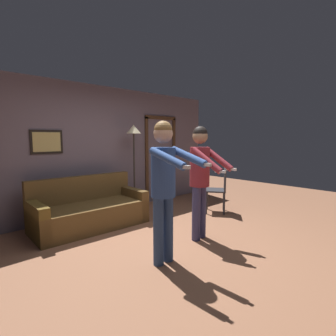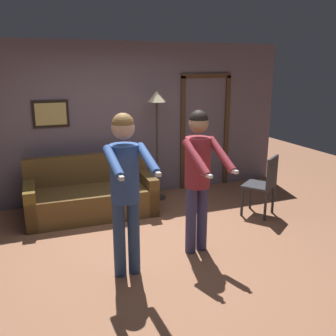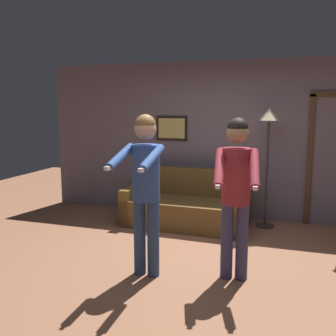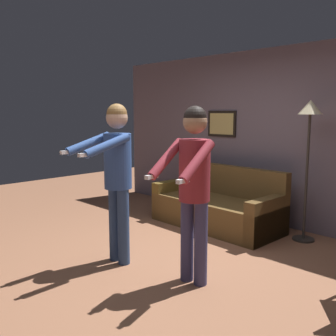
{
  "view_description": "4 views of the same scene",
  "coord_description": "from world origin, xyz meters",
  "px_view_note": "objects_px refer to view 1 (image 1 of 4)",
  "views": [
    {
      "loc": [
        -2.57,
        -2.6,
        1.57
      ],
      "look_at": [
        -0.16,
        -0.06,
        1.16
      ],
      "focal_mm": 28.0,
      "sensor_mm": 36.0,
      "label": 1
    },
    {
      "loc": [
        -1.4,
        -3.86,
        2.21
      ],
      "look_at": [
        0.08,
        -0.15,
        1.12
      ],
      "focal_mm": 40.0,
      "sensor_mm": 36.0,
      "label": 2
    },
    {
      "loc": [
        0.96,
        -3.95,
        1.82
      ],
      "look_at": [
        -0.2,
        -0.29,
        1.21
      ],
      "focal_mm": 40.0,
      "sensor_mm": 36.0,
      "label": 3
    },
    {
      "loc": [
        2.78,
        -2.75,
        1.67
      ],
      "look_at": [
        0.08,
        -0.05,
        1.1
      ],
      "focal_mm": 40.0,
      "sensor_mm": 36.0,
      "label": 4
    }
  ],
  "objects_px": {
    "torchiere_lamp": "(134,141)",
    "person_standing_left": "(164,178)",
    "couch": "(90,211)",
    "person_standing_right": "(201,172)",
    "dining_chair_distant": "(220,187)"
  },
  "relations": [
    {
      "from": "couch",
      "to": "torchiere_lamp",
      "type": "height_order",
      "value": "torchiere_lamp"
    },
    {
      "from": "couch",
      "to": "dining_chair_distant",
      "type": "relative_size",
      "value": 2.07
    },
    {
      "from": "couch",
      "to": "person_standing_right",
      "type": "bearing_deg",
      "value": -59.73
    },
    {
      "from": "person_standing_left",
      "to": "dining_chair_distant",
      "type": "relative_size",
      "value": 1.9
    },
    {
      "from": "torchiere_lamp",
      "to": "person_standing_right",
      "type": "bearing_deg",
      "value": -96.08
    },
    {
      "from": "person_standing_left",
      "to": "dining_chair_distant",
      "type": "distance_m",
      "value": 2.58
    },
    {
      "from": "couch",
      "to": "dining_chair_distant",
      "type": "bearing_deg",
      "value": -22.86
    },
    {
      "from": "torchiere_lamp",
      "to": "person_standing_left",
      "type": "height_order",
      "value": "torchiere_lamp"
    },
    {
      "from": "person_standing_left",
      "to": "dining_chair_distant",
      "type": "height_order",
      "value": "person_standing_left"
    },
    {
      "from": "couch",
      "to": "person_standing_right",
      "type": "distance_m",
      "value": 2.09
    },
    {
      "from": "torchiere_lamp",
      "to": "person_standing_left",
      "type": "xyz_separation_m",
      "value": [
        -1.14,
        -2.18,
        -0.41
      ]
    },
    {
      "from": "person_standing_left",
      "to": "person_standing_right",
      "type": "relative_size",
      "value": 1.02
    },
    {
      "from": "person_standing_left",
      "to": "dining_chair_distant",
      "type": "xyz_separation_m",
      "value": [
        2.37,
        0.86,
        -0.55
      ]
    },
    {
      "from": "person_standing_left",
      "to": "person_standing_right",
      "type": "height_order",
      "value": "person_standing_left"
    },
    {
      "from": "torchiere_lamp",
      "to": "person_standing_right",
      "type": "distance_m",
      "value": 2.04
    }
  ]
}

